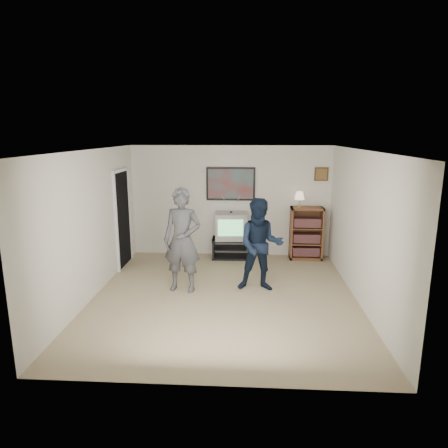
# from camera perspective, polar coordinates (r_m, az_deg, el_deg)

# --- Properties ---
(room_shell) EXTENTS (4.51, 5.00, 2.51)m
(room_shell) POSITION_cam_1_polar(r_m,az_deg,el_deg) (6.96, 0.20, 0.30)
(room_shell) COLOR #877656
(room_shell) RESTS_ON ground
(media_stand) EXTENTS (0.91, 0.52, 0.45)m
(media_stand) POSITION_cam_1_polar(r_m,az_deg,el_deg) (9.04, 1.18, -3.45)
(media_stand) COLOR black
(media_stand) RESTS_ON room_shell
(crt_television) EXTENTS (0.73, 0.63, 0.59)m
(crt_television) POSITION_cam_1_polar(r_m,az_deg,el_deg) (8.91, 1.02, -0.24)
(crt_television) COLOR gray
(crt_television) RESTS_ON media_stand
(bookshelf) EXTENTS (0.71, 0.41, 1.17)m
(bookshelf) POSITION_cam_1_polar(r_m,az_deg,el_deg) (9.08, 11.66, -1.30)
(bookshelf) COLOR #553619
(bookshelf) RESTS_ON room_shell
(table_lamp) EXTENTS (0.22, 0.22, 0.35)m
(table_lamp) POSITION_cam_1_polar(r_m,az_deg,el_deg) (8.91, 10.73, 3.46)
(table_lamp) COLOR beige
(table_lamp) RESTS_ON bookshelf
(person_tall) EXTENTS (0.73, 0.54, 1.85)m
(person_tall) POSITION_cam_1_polar(r_m,az_deg,el_deg) (7.05, -5.98, -2.32)
(person_tall) COLOR #3F3F43
(person_tall) RESTS_ON room_shell
(person_short) EXTENTS (0.83, 0.65, 1.67)m
(person_short) POSITION_cam_1_polar(r_m,az_deg,el_deg) (7.08, 5.23, -3.02)
(person_short) COLOR black
(person_short) RESTS_ON room_shell
(controller_left) EXTENTS (0.03, 0.11, 0.03)m
(controller_left) POSITION_cam_1_polar(r_m,az_deg,el_deg) (7.16, -5.55, 0.54)
(controller_left) COLOR white
(controller_left) RESTS_ON person_tall
(controller_right) EXTENTS (0.05, 0.12, 0.03)m
(controller_right) POSITION_cam_1_polar(r_m,az_deg,el_deg) (7.30, 5.36, -1.30)
(controller_right) COLOR white
(controller_right) RESTS_ON person_short
(poster) EXTENTS (1.10, 0.03, 0.75)m
(poster) POSITION_cam_1_polar(r_m,az_deg,el_deg) (8.99, 0.96, 5.75)
(poster) COLOR black
(poster) RESTS_ON room_shell
(air_vent) EXTENTS (0.28, 0.02, 0.14)m
(air_vent) POSITION_cam_1_polar(r_m,az_deg,el_deg) (9.00, -2.56, 7.67)
(air_vent) COLOR white
(air_vent) RESTS_ON room_shell
(small_picture) EXTENTS (0.30, 0.03, 0.30)m
(small_picture) POSITION_cam_1_polar(r_m,az_deg,el_deg) (9.11, 13.74, 6.93)
(small_picture) COLOR #462616
(small_picture) RESTS_ON room_shell
(doorway) EXTENTS (0.03, 0.85, 2.00)m
(doorway) POSITION_cam_1_polar(r_m,az_deg,el_deg) (8.63, -14.30, 0.67)
(doorway) COLOR black
(doorway) RESTS_ON room_shell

